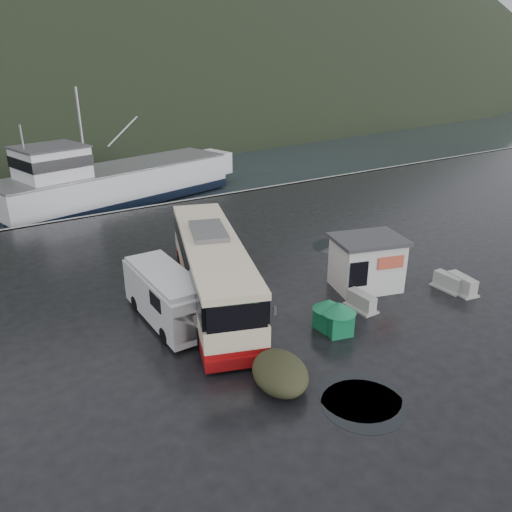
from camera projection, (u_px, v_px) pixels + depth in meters
ground at (264, 324)px, 22.14m from camera, size 160.00×160.00×0.00m
quay_edge at (119, 211)px, 37.75m from camera, size 160.00×0.60×1.50m
coach_bus at (214, 301)px, 24.13m from camera, size 6.78×12.39×3.41m
white_van at (168, 320)px, 22.41m from camera, size 2.01×5.77×2.40m
waste_bin_left at (327, 328)px, 21.78m from camera, size 1.04×1.04×1.40m
waste_bin_right at (337, 333)px, 21.39m from camera, size 1.28×1.28×1.47m
dome_tent at (280, 385)px, 18.06m from camera, size 2.68×3.19×1.08m
ticket_kiosk at (364, 287)px, 25.57m from camera, size 4.06×3.49×2.71m
jersey_barrier_a at (447, 289)px, 25.37m from camera, size 0.82×1.63×0.81m
jersey_barrier_b at (360, 309)px, 23.41m from camera, size 0.82×1.62×0.81m
jersey_barrier_c at (460, 292)px, 25.08m from camera, size 1.18×1.86×0.86m
fishing_trawler at (119, 187)px, 44.41m from camera, size 25.58×11.50×10.00m
puddles at (349, 331)px, 21.57m from camera, size 11.95×14.88×0.01m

